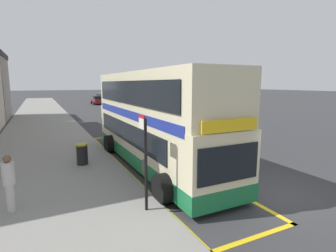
{
  "coord_description": "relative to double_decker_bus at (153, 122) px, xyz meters",
  "views": [
    {
      "loc": [
        -7.24,
        -6.16,
        3.88
      ],
      "look_at": [
        -1.06,
        6.36,
        1.61
      ],
      "focal_mm": 28.0,
      "sensor_mm": 36.0,
      "label": 1
    }
  ],
  "objects": [
    {
      "name": "double_decker_bus",
      "position": [
        0.0,
        0.0,
        0.0
      ],
      "size": [
        3.17,
        11.24,
        4.4
      ],
      "color": "beige",
      "rests_on": "ground"
    },
    {
      "name": "parked_car_maroon_kerbside",
      "position": [
        5.18,
        38.64,
        -1.27
      ],
      "size": [
        2.09,
        4.2,
        1.62
      ],
      "rotation": [
        0.0,
        0.0,
        3.18
      ],
      "color": "maroon",
      "rests_on": "ground"
    },
    {
      "name": "pedestrian_waiting_near_sign",
      "position": [
        -5.72,
        -2.77,
        -0.99
      ],
      "size": [
        0.34,
        0.34,
        1.72
      ],
      "color": "#B7B2AD",
      "rests_on": "pavement_near"
    },
    {
      "name": "pavement_near",
      "position": [
        -4.54,
        26.83,
        -1.99
      ],
      "size": [
        6.0,
        76.0,
        0.14
      ],
      "primitive_type": "cube",
      "color": "gray",
      "rests_on": "ground"
    },
    {
      "name": "litter_bin",
      "position": [
        -3.14,
        1.06,
        -1.43
      ],
      "size": [
        0.53,
        0.53,
        0.98
      ],
      "color": "black",
      "rests_on": "pavement_near"
    },
    {
      "name": "parked_car_maroon_behind",
      "position": [
        7.13,
        45.66,
        -1.27
      ],
      "size": [
        2.09,
        4.2,
        1.62
      ],
      "rotation": [
        0.0,
        0.0,
        3.1
      ],
      "color": "maroon",
      "rests_on": "ground"
    },
    {
      "name": "bus_bay_markings",
      "position": [
        -0.05,
        0.28,
        -2.06
      ],
      "size": [
        2.98,
        14.37,
        0.01
      ],
      "color": "gold",
      "rests_on": "ground"
    },
    {
      "name": "bus_stop_sign",
      "position": [
        -2.11,
        -4.38,
        -0.27
      ],
      "size": [
        0.09,
        0.51,
        2.84
      ],
      "color": "black",
      "rests_on": "pavement_near"
    },
    {
      "name": "ground_plane",
      "position": [
        2.46,
        26.83,
        -2.06
      ],
      "size": [
        260.0,
        260.0,
        0.0
      ],
      "primitive_type": "plane",
      "color": "#333335"
    }
  ]
}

